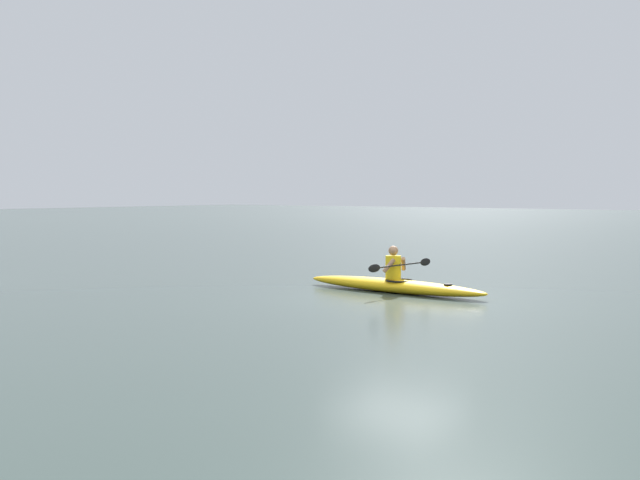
# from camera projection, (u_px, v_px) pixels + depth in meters

# --- Properties ---
(ground_plane) EXTENTS (160.00, 160.00, 0.00)m
(ground_plane) POSITION_uv_depth(u_px,v_px,m) (398.00, 298.00, 16.36)
(ground_plane) COLOR #384742
(kayak) EXTENTS (4.61, 0.96, 0.29)m
(kayak) POSITION_uv_depth(u_px,v_px,m) (393.00, 286.00, 17.23)
(kayak) COLOR #EAB214
(kayak) RESTS_ON ground
(kayaker) EXTENTS (0.46, 2.30, 0.72)m
(kayaker) POSITION_uv_depth(u_px,v_px,m) (394.00, 265.00, 17.19)
(kayaker) COLOR yellow
(kayaker) RESTS_ON kayak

